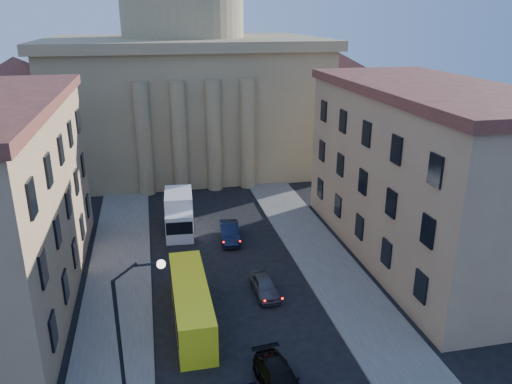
{
  "coord_description": "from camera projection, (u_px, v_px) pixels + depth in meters",
  "views": [
    {
      "loc": [
        -5.27,
        -13.81,
        19.9
      ],
      "look_at": [
        1.42,
        17.02,
        8.62
      ],
      "focal_mm": 35.0,
      "sensor_mm": 36.0,
      "label": 1
    }
  ],
  "objects": [
    {
      "name": "box_truck",
      "position": [
        179.0,
        214.0,
        48.12
      ],
      "size": [
        2.97,
        6.71,
        3.61
      ],
      "rotation": [
        0.0,
        0.0,
        -0.06
      ],
      "color": "silver",
      "rests_on": "ground"
    },
    {
      "name": "church",
      "position": [
        186.0,
        77.0,
        67.5
      ],
      "size": [
        68.02,
        28.76,
        36.6
      ],
      "color": "#8B7856",
      "rests_on": "ground"
    },
    {
      "name": "sidewalk_right",
      "position": [
        342.0,
        285.0,
        38.7
      ],
      "size": [
        5.0,
        60.0,
        0.15
      ],
      "primitive_type": "cube",
      "color": "#57554F",
      "rests_on": "ground"
    },
    {
      "name": "city_bus",
      "position": [
        191.0,
        302.0,
        33.72
      ],
      "size": [
        2.37,
        10.12,
        2.85
      ],
      "rotation": [
        0.0,
        0.0,
        0.0
      ],
      "color": "#FFF41C",
      "rests_on": "ground"
    },
    {
      "name": "street_lamp",
      "position": [
        129.0,
        327.0,
        24.65
      ],
      "size": [
        2.62,
        0.44,
        8.83
      ],
      "color": "black",
      "rests_on": "ground"
    },
    {
      "name": "building_right",
      "position": [
        426.0,
        173.0,
        41.6
      ],
      "size": [
        11.6,
        26.6,
        14.7
      ],
      "color": "tan",
      "rests_on": "ground"
    },
    {
      "name": "car_right_far",
      "position": [
        265.0,
        286.0,
        37.33
      ],
      "size": [
        1.78,
        4.16,
        1.4
      ],
      "primitive_type": "imported",
      "rotation": [
        0.0,
        0.0,
        0.03
      ],
      "color": "#47474C",
      "rests_on": "ground"
    },
    {
      "name": "car_right_distant",
      "position": [
        230.0,
        232.0,
        46.3
      ],
      "size": [
        2.09,
        4.93,
        1.58
      ],
      "primitive_type": "imported",
      "rotation": [
        0.0,
        0.0,
        -0.09
      ],
      "color": "black",
      "rests_on": "ground"
    },
    {
      "name": "car_right_mid",
      "position": [
        280.0,
        380.0,
        27.73
      ],
      "size": [
        2.57,
        5.08,
        1.42
      ],
      "primitive_type": "imported",
      "rotation": [
        0.0,
        0.0,
        0.12
      ],
      "color": "black",
      "rests_on": "ground"
    },
    {
      "name": "sidewalk_left",
      "position": [
        116.0,
        311.0,
        35.3
      ],
      "size": [
        5.0,
        60.0,
        0.15
      ],
      "primitive_type": "cube",
      "color": "#57554F",
      "rests_on": "ground"
    }
  ]
}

